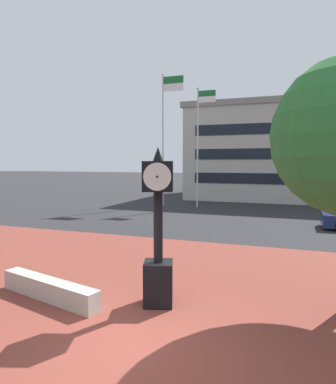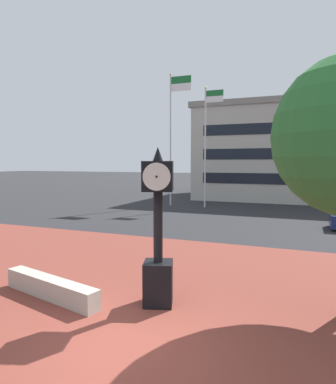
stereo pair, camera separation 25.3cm
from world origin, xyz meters
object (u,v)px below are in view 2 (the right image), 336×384
at_px(street_clock, 158,235).
at_px(flagpole_secondary, 207,139).
at_px(flagpole_primary, 173,128).
at_px(civic_building, 330,152).

relative_size(street_clock, flagpole_secondary, 0.42).
bearing_deg(flagpole_primary, street_clock, -69.83).
relative_size(flagpole_primary, flagpole_secondary, 1.14).
xyz_separation_m(street_clock, flagpole_secondary, (-3.80, 17.64, 3.40)).
xyz_separation_m(flagpole_primary, civic_building, (11.53, 10.44, -1.67)).
bearing_deg(street_clock, flagpole_secondary, 83.31).
xyz_separation_m(street_clock, flagpole_primary, (-6.48, 17.64, 4.32)).
height_order(street_clock, flagpole_primary, flagpole_primary).
relative_size(street_clock, flagpole_primary, 0.37).
bearing_deg(flagpole_secondary, flagpole_primary, -180.00).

